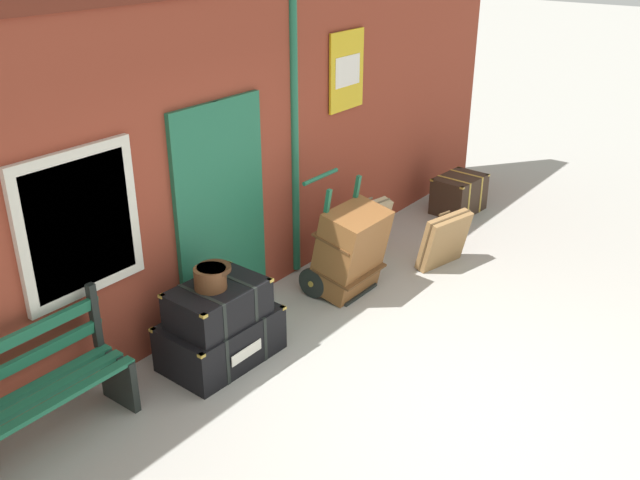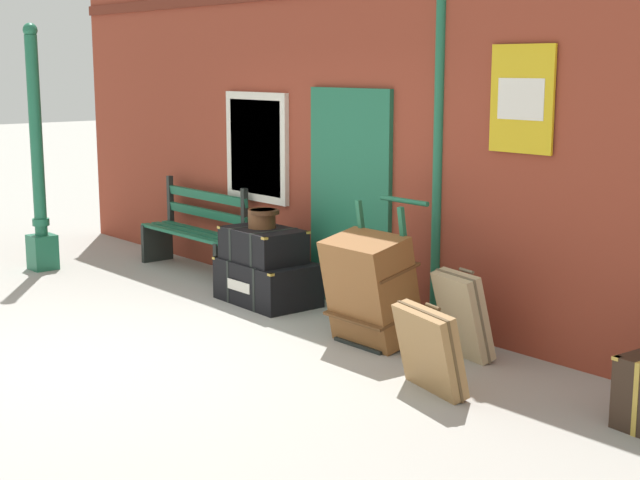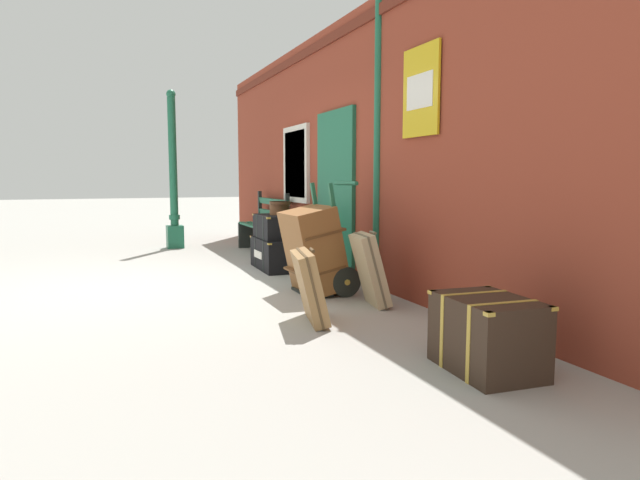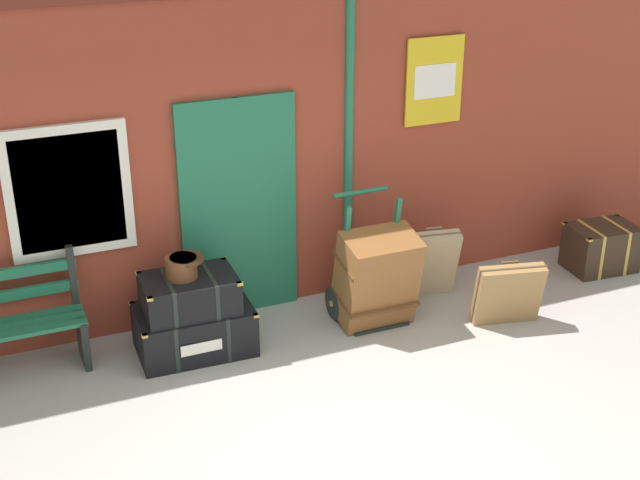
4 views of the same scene
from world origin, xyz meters
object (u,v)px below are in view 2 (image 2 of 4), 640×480
object	(u,v)px
platform_bench	(196,232)
round_hatbox	(262,217)
porters_trolley	(385,309)
large_brown_trunk	(371,289)
steamer_trunk_base	(268,282)
lamp_post	(38,179)
steamer_trunk_middle	(263,245)
suitcase_cream	(463,315)
suitcase_oxblood	(430,350)

from	to	relation	value
platform_bench	round_hatbox	size ratio (longest dim) A/B	4.89
platform_bench	round_hatbox	world-z (taller)	platform_bench
porters_trolley	large_brown_trunk	world-z (taller)	porters_trolley
platform_bench	large_brown_trunk	distance (m)	3.40
round_hatbox	steamer_trunk_base	bearing A→B (deg)	3.34
platform_bench	porters_trolley	world-z (taller)	porters_trolley
round_hatbox	porters_trolley	world-z (taller)	porters_trolley
steamer_trunk_base	porters_trolley	xyz separation A→B (m)	(1.68, -0.02, 0.06)
platform_bench	porters_trolley	size ratio (longest dim) A/B	1.33
lamp_post	steamer_trunk_middle	distance (m)	3.07
large_brown_trunk	suitcase_cream	bearing A→B (deg)	20.67
large_brown_trunk	suitcase_oxblood	world-z (taller)	large_brown_trunk
round_hatbox	suitcase_cream	bearing A→B (deg)	2.20
large_brown_trunk	steamer_trunk_middle	bearing A→B (deg)	174.38
porters_trolley	suitcase_oxblood	world-z (taller)	porters_trolley
steamer_trunk_base	round_hatbox	xyz separation A→B (m)	(-0.07, -0.00, 0.64)
round_hatbox	suitcase_oxblood	world-z (taller)	round_hatbox
lamp_post	round_hatbox	xyz separation A→B (m)	(2.82, 1.04, -0.19)
steamer_trunk_base	round_hatbox	distance (m)	0.64
platform_bench	round_hatbox	xyz separation A→B (m)	(1.62, -0.27, 0.40)
suitcase_cream	porters_trolley	bearing A→B (deg)	-171.41
steamer_trunk_middle	round_hatbox	xyz separation A→B (m)	(-0.04, 0.02, 0.27)
steamer_trunk_middle	porters_trolley	xyz separation A→B (m)	(1.71, 0.00, -0.31)
lamp_post	suitcase_oxblood	world-z (taller)	lamp_post
steamer_trunk_base	steamer_trunk_middle	size ratio (longest dim) A/B	1.25
large_brown_trunk	platform_bench	bearing A→B (deg)	172.28
suitcase_oxblood	steamer_trunk_base	bearing A→B (deg)	166.44
steamer_trunk_base	suitcase_oxblood	distance (m)	2.88
porters_trolley	round_hatbox	bearing A→B (deg)	179.40
porters_trolley	platform_bench	bearing A→B (deg)	175.17
steamer_trunk_middle	suitcase_cream	bearing A→B (deg)	2.76
lamp_post	steamer_trunk_base	world-z (taller)	lamp_post
lamp_post	large_brown_trunk	distance (m)	4.68
platform_bench	steamer_trunk_base	bearing A→B (deg)	-8.81
platform_bench	large_brown_trunk	xyz separation A→B (m)	(3.37, -0.46, 0.03)
lamp_post	round_hatbox	size ratio (longest dim) A/B	8.46
lamp_post	round_hatbox	world-z (taller)	lamp_post
suitcase_cream	large_brown_trunk	bearing A→B (deg)	-159.33
round_hatbox	lamp_post	bearing A→B (deg)	-159.78
platform_bench	large_brown_trunk	size ratio (longest dim) A/B	1.68
large_brown_trunk	suitcase_cream	world-z (taller)	large_brown_trunk
steamer_trunk_base	porters_trolley	world-z (taller)	porters_trolley
steamer_trunk_middle	suitcase_oxblood	bearing A→B (deg)	-12.92
lamp_post	round_hatbox	distance (m)	3.01
porters_trolley	large_brown_trunk	xyz separation A→B (m)	(-0.00, -0.17, 0.20)
lamp_post	suitcase_cream	size ratio (longest dim) A/B	3.79
round_hatbox	large_brown_trunk	bearing A→B (deg)	-6.23
steamer_trunk_base	suitcase_cream	size ratio (longest dim) A/B	1.41
steamer_trunk_middle	suitcase_cream	world-z (taller)	steamer_trunk_middle
lamp_post	porters_trolley	xyz separation A→B (m)	(4.57, 1.02, -0.77)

